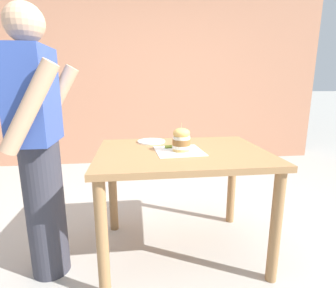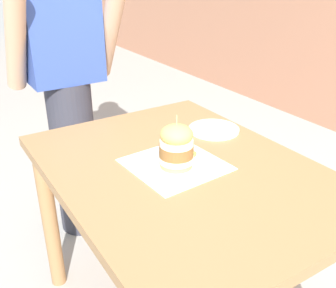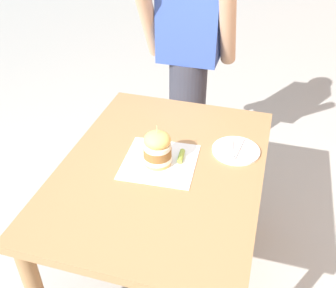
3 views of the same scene
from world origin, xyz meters
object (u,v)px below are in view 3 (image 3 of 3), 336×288
patio_table (162,187)px  diner_across_table (189,62)px  sandwich (157,148)px  pickle_spear (181,156)px  side_plate_with_forks (236,150)px

patio_table → diner_across_table: (-0.10, 0.91, 0.22)m
sandwich → diner_across_table: (-0.08, 0.90, 0.01)m
pickle_spear → diner_across_table: diner_across_table is taller
diner_across_table → side_plate_with_forks: bearing=-60.7°
side_plate_with_forks → diner_across_table: 0.82m
pickle_spear → diner_across_table: (-0.17, 0.84, 0.08)m
pickle_spear → diner_across_table: size_ratio=0.05×
side_plate_with_forks → diner_across_table: size_ratio=0.13×
patio_table → sandwich: size_ratio=5.98×
sandwich → pickle_spear: sandwich is taller
sandwich → pickle_spear: size_ratio=2.36×
sandwich → patio_table: bearing=-25.2°
side_plate_with_forks → pickle_spear: bearing=-151.5°
sandwich → side_plate_with_forks: size_ratio=0.89×
sandwich → side_plate_with_forks: 0.38m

